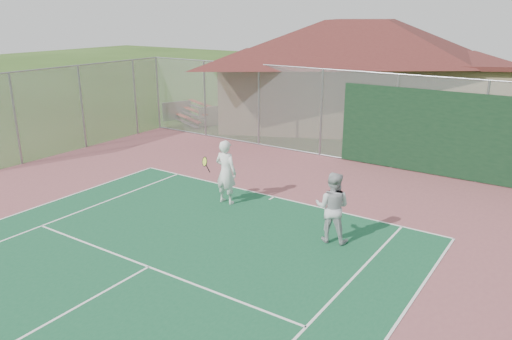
% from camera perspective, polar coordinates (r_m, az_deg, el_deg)
% --- Properties ---
extents(back_fence, '(20.08, 0.11, 3.53)m').
position_cam_1_polar(back_fence, '(19.02, 15.85, 4.98)').
color(back_fence, gray).
rests_on(back_fence, ground).
extents(side_fence_left, '(0.08, 9.00, 3.50)m').
position_cam_1_polar(side_fence_left, '(22.51, -19.26, 6.78)').
color(side_fence_left, gray).
rests_on(side_fence_left, ground).
extents(clubhouse, '(17.07, 14.69, 6.21)m').
position_cam_1_polar(clubhouse, '(27.11, 11.70, 12.11)').
color(clubhouse, tan).
rests_on(clubhouse, ground).
extents(bleachers, '(3.28, 2.59, 1.00)m').
position_cam_1_polar(bleachers, '(26.57, -7.08, 6.50)').
color(bleachers, '#9F3524').
rests_on(bleachers, ground).
extents(player_white_front, '(1.11, 0.69, 1.97)m').
position_cam_1_polar(player_white_front, '(15.09, -3.48, -0.28)').
color(player_white_front, silver).
rests_on(player_white_front, ground).
extents(player_grey_back, '(1.03, 0.89, 1.84)m').
position_cam_1_polar(player_grey_back, '(12.72, 8.72, -4.31)').
color(player_grey_back, '#B5B8BA').
rests_on(player_grey_back, ground).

